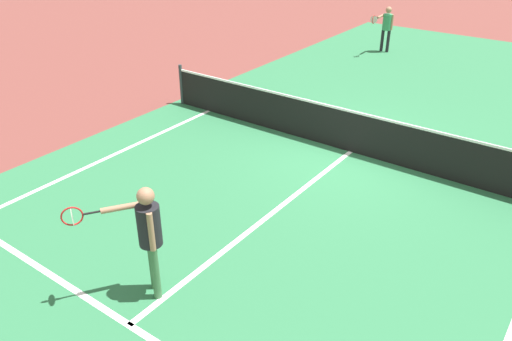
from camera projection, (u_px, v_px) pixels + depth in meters
The scene contains 7 objects.
ground_plane at pixel (351, 152), 11.32m from camera, with size 60.00×60.00×0.00m, color brown.
court_surface_inbounds at pixel (351, 152), 11.31m from camera, with size 10.62×24.40×0.00m, color #2D7247.
line_service_near at pixel (129, 325), 6.76m from camera, with size 8.22×0.10×0.01m, color white.
line_center_service at pixel (268, 216), 9.04m from camera, with size 0.10×6.40×0.01m, color white.
net at pixel (353, 131), 11.08m from camera, with size 10.19×0.09×1.07m.
player_near at pixel (147, 230), 6.82m from camera, with size 0.95×0.96×1.72m.
player_far at pixel (387, 24), 18.02m from camera, with size 0.47×1.19×1.57m.
Camera 1 is at (4.28, -9.44, 5.01)m, focal length 36.00 mm.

